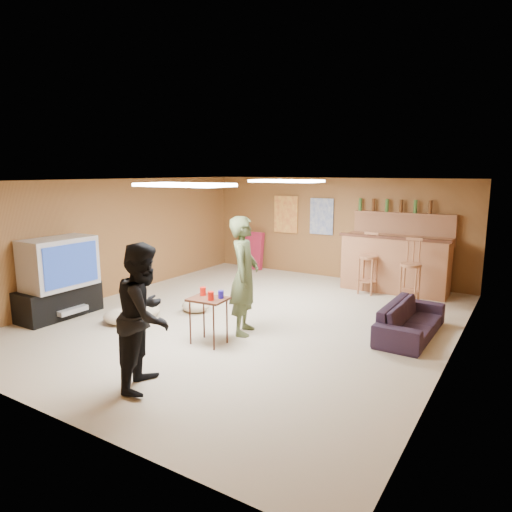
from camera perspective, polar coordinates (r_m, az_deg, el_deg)
The scene contains 32 objects.
ground at distance 7.39m, azimuth -0.82°, elevation -7.89°, with size 7.00×7.00×0.00m, color tan.
ceiling at distance 7.01m, azimuth -0.87°, elevation 9.43°, with size 6.00×7.00×0.02m, color silver.
wall_back at distance 10.21m, azimuth 9.81°, elevation 3.43°, with size 6.00×0.02×2.20m, color brown.
wall_front at distance 4.65m, azimuth -24.91°, elevation -5.89°, with size 6.00×0.02×2.20m, color brown.
wall_left at distance 9.07m, azimuth -17.04°, elevation 2.25°, with size 0.02×7.00×2.20m, color brown.
wall_right at distance 6.08m, azimuth 23.72°, elevation -2.08°, with size 0.02×7.00×2.20m, color brown.
tv_stand at distance 8.12m, azimuth -23.36°, elevation -5.23°, with size 0.55×1.30×0.50m, color black.
dvd_box at distance 7.98m, azimuth -22.39°, elevation -6.19°, with size 0.35×0.50×0.08m, color #B2B2B7.
tv_body at distance 7.92m, azimuth -23.41°, elevation -0.78°, with size 0.60×1.10×0.80m, color #B2B2B7.
tv_screen at distance 7.67m, azimuth -22.08°, elevation -1.03°, with size 0.02×0.95×0.65m, color navy.
bar_counter at distance 9.32m, azimuth 16.99°, elevation -0.98°, with size 2.00×0.60×1.10m, color brown.
bar_lip at distance 8.99m, azimuth 16.77°, elevation 2.19°, with size 2.10×0.12×0.05m, color #412014.
bar_shelf at distance 9.62m, azimuth 17.99°, elevation 5.04°, with size 2.00×0.18×0.05m, color brown.
bar_backing at distance 9.67m, azimuth 17.92°, elevation 3.28°, with size 2.00×0.14×0.60m, color brown.
poster_left at distance 10.65m, azimuth 3.75°, elevation 5.20°, with size 0.60×0.03×0.85m, color #BF3F26.
poster_right at distance 10.26m, azimuth 8.21°, elevation 4.92°, with size 0.55×0.03×0.80m, color #334C99.
folding_chair_stack at distance 11.03m, azimuth -0.36°, elevation 0.69°, with size 0.50×0.14×0.90m, color #A11D39.
ceiling_panel_front at distance 5.81m, azimuth -8.97°, elevation 8.78°, with size 1.20×0.60×0.04m, color white.
ceiling_panel_back at distance 8.05m, azimuth 3.80°, elevation 9.34°, with size 1.20×0.60×0.04m, color white.
person_olive at distance 6.56m, azimuth -1.49°, elevation -2.47°, with size 0.63×0.41×1.72m, color #47522F.
person_black at distance 5.11m, azimuth -13.73°, elevation -7.24°, with size 0.78×0.61×1.60m, color black.
sofa at distance 6.97m, azimuth 18.78°, elevation -7.57°, with size 1.63×0.64×0.48m, color black.
tray_table at distance 6.32m, azimuth -5.95°, elevation -8.08°, with size 0.50×0.40×0.65m, color #412014.
cup_red_near at distance 6.35m, azimuth -6.65°, elevation -4.42°, with size 0.08×0.08×0.11m, color red.
cup_red_far at distance 6.11m, azimuth -5.67°, elevation -4.98°, with size 0.08×0.08×0.12m, color red.
cup_blue at distance 6.18m, azimuth -4.41°, elevation -4.82°, with size 0.08×0.08×0.11m, color #1F1596.
bar_stool_left at distance 9.01m, azimuth 13.80°, elevation -1.05°, with size 0.36×0.36×1.15m, color brown, non-canonical shape.
bar_stool_right at distance 8.44m, azimuth 18.77°, elevation -1.40°, with size 0.43×0.43×1.34m, color brown, non-canonical shape.
cushion_near_tv at distance 7.65m, azimuth -13.85°, elevation -6.66°, with size 0.51×0.51×0.23m, color tan.
cushion_mid at distance 7.80m, azimuth -7.54°, elevation -6.17°, with size 0.46×0.46×0.21m, color tan.
cushion_far at distance 7.47m, azimuth -16.61°, elevation -7.21°, with size 0.51×0.51×0.23m, color tan.
bottle_row at distance 9.64m, azimuth 16.86°, elevation 6.04°, with size 1.48×0.08×0.26m, color #3F7233, non-canonical shape.
Camera 1 is at (3.78, -5.91, 2.34)m, focal length 32.00 mm.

